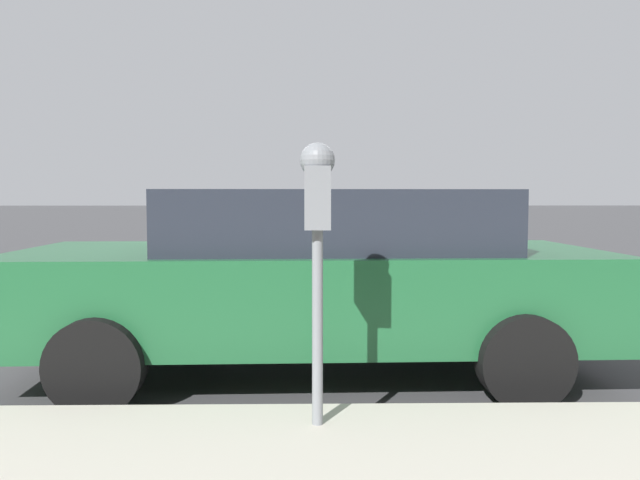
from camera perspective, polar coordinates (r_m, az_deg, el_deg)
name	(u,v)px	position (r m, az deg, el deg)	size (l,w,h in m)	color
ground_plane	(321,345)	(6.08, 0.06, -9.59)	(220.00, 220.00, 0.00)	#424244
parking_meter	(317,210)	(3.38, -0.23, 2.72)	(0.21, 0.19, 1.55)	gray
car_green	(315,275)	(5.06, -0.45, -3.26)	(2.21, 4.64, 1.47)	#1E5B33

